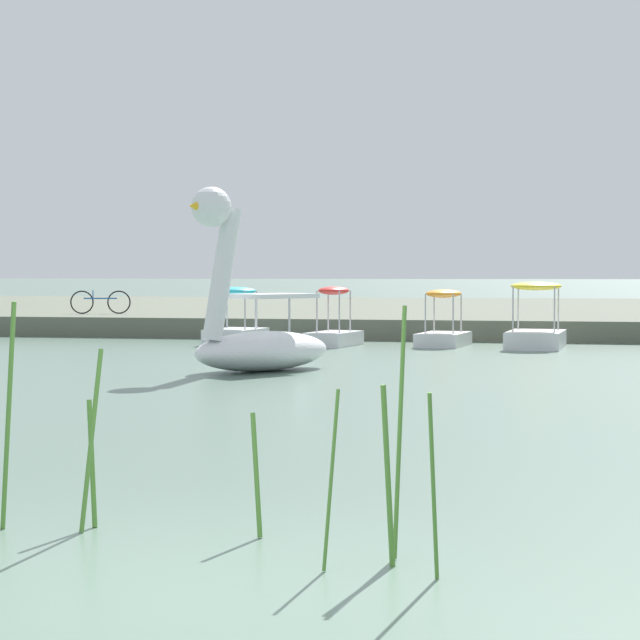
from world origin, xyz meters
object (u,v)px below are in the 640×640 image
pedal_boat_yellow (536,328)px  pedal_boat_red (334,329)px  pedal_boat_cyan (236,327)px  bicycle_parked (100,302)px  swan_boat (254,329)px  pedal_boat_orange (443,329)px

pedal_boat_yellow → pedal_boat_red: bearing=-178.0°
pedal_boat_red → pedal_boat_cyan: 2.54m
pedal_boat_red → bicycle_parked: 9.56m
pedal_boat_cyan → bicycle_parked: size_ratio=1.10×
swan_boat → pedal_boat_orange: size_ratio=1.65×
pedal_boat_yellow → pedal_boat_cyan: bearing=179.2°
pedal_boat_cyan → swan_boat: bearing=-71.4°
pedal_boat_yellow → pedal_boat_red: (-4.80, -0.17, -0.08)m
swan_boat → pedal_boat_orange: bearing=73.5°
pedal_boat_cyan → bicycle_parked: (-5.57, 4.79, 0.47)m
swan_boat → bicycle_parked: 15.21m
pedal_boat_orange → pedal_boat_cyan: size_ratio=1.04×
pedal_boat_yellow → pedal_boat_red: pedal_boat_yellow is taller
pedal_boat_orange → pedal_boat_red: size_ratio=1.02×
pedal_boat_orange → pedal_boat_red: 2.64m
swan_boat → pedal_boat_cyan: 8.44m
swan_boat → bicycle_parked: swan_boat is taller
swan_boat → pedal_boat_orange: 8.59m
pedal_boat_red → pedal_boat_cyan: pedal_boat_red is taller
pedal_boat_orange → bicycle_parked: 11.63m
pedal_boat_orange → bicycle_parked: size_ratio=1.14×
pedal_boat_orange → pedal_boat_red: (-2.59, -0.50, -0.02)m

